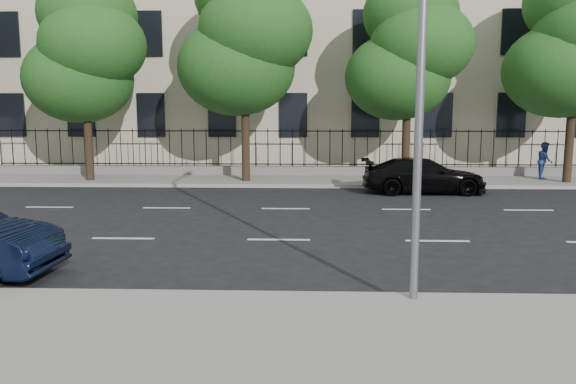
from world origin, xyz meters
The scene contains 12 objects.
ground centered at (0.00, 0.00, 0.00)m, with size 120.00×120.00×0.00m, color black.
near_sidewalk centered at (0.00, -4.00, 0.07)m, with size 60.00×4.00×0.15m, color gray.
far_sidewalk centered at (0.00, 14.00, 0.07)m, with size 60.00×4.00×0.15m, color gray.
lane_markings centered at (0.00, 4.75, 0.01)m, with size 49.60×4.62×0.01m, color silver, non-canonical shape.
masonry_building centered at (0.00, 22.95, 9.02)m, with size 34.60×12.11×18.50m.
iron_fence centered at (0.00, 15.70, 0.65)m, with size 30.00×0.50×2.20m.
tree_b centered at (-8.96, 13.36, 5.84)m, with size 5.53×5.12×8.97m.
tree_c centered at (-1.96, 13.36, 6.41)m, with size 5.89×5.50×9.80m.
tree_d centered at (5.04, 13.36, 5.84)m, with size 5.34×4.94×8.84m.
tree_e centered at (12.04, 13.36, 6.20)m, with size 5.71×5.31×9.46m.
black_sedan centered at (5.31, 10.75, 0.70)m, with size 1.95×4.80×1.39m, color black.
pedestrian_far centered at (11.47, 14.32, 0.99)m, with size 0.82×0.64×1.68m, color navy.
Camera 1 is at (0.72, -11.40, 3.28)m, focal length 35.00 mm.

